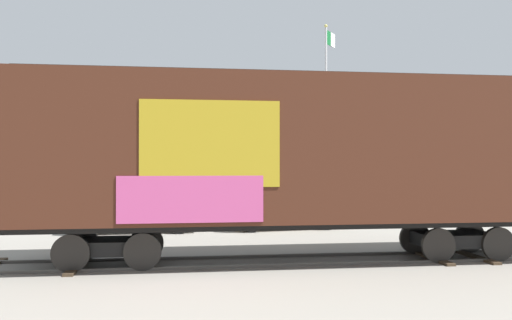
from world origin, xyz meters
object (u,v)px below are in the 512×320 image
freight_car (290,153)px  parked_car_tan (281,208)px  parked_car_silver (136,210)px  flagpole (327,98)px

freight_car → parked_car_tan: freight_car is taller
parked_car_silver → parked_car_tan: size_ratio=1.01×
flagpole → parked_car_silver: flagpole is taller
flagpole → parked_car_tan: flagpole is taller
parked_car_silver → parked_car_tan: 5.73m
freight_car → parked_car_silver: (-4.59, 7.04, -2.07)m
flagpole → parked_car_tan: (-3.60, -5.83, -5.23)m
freight_car → flagpole: (4.74, 13.08, 3.16)m
freight_car → parked_car_tan: (1.14, 7.24, -2.07)m
parked_car_tan → freight_car: bearing=-98.9°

